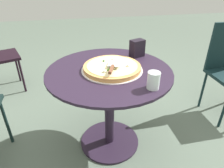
{
  "coord_description": "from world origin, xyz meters",
  "views": [
    {
      "loc": [
        1.26,
        -0.22,
        1.3
      ],
      "look_at": [
        -0.0,
        0.02,
        0.57
      ],
      "focal_mm": 32.62,
      "sensor_mm": 36.0,
      "label": 1
    }
  ],
  "objects": [
    {
      "name": "patio_table",
      "position": [
        0.0,
        0.0,
        0.49
      ],
      "size": [
        0.89,
        0.89,
        0.68
      ],
      "color": "#261A2C",
      "rests_on": "ground"
    },
    {
      "name": "napkin_dispenser",
      "position": [
        -0.21,
        0.26,
        0.75
      ],
      "size": [
        0.1,
        0.13,
        0.13
      ],
      "primitive_type": "cube",
      "rotation": [
        0.0,
        0.0,
        1.94
      ],
      "color": "black",
      "rests_on": "patio_table"
    },
    {
      "name": "pizza_server",
      "position": [
        0.07,
        0.01,
        0.74
      ],
      "size": [
        0.21,
        0.12,
        0.02
      ],
      "color": "silver",
      "rests_on": "pizza_on_tray"
    },
    {
      "name": "ground_plane",
      "position": [
        0.0,
        0.0,
        0.0
      ],
      "size": [
        10.0,
        10.0,
        0.0
      ],
      "primitive_type": "plane",
      "color": "#556356"
    },
    {
      "name": "pizza_on_tray",
      "position": [
        -0.0,
        0.02,
        0.7
      ],
      "size": [
        0.43,
        0.43,
        0.05
      ],
      "color": "silver",
      "rests_on": "patio_table"
    },
    {
      "name": "drinking_cup",
      "position": [
        0.29,
        0.21,
        0.74
      ],
      "size": [
        0.07,
        0.07,
        0.1
      ],
      "primitive_type": "cylinder",
      "color": "silver",
      "rests_on": "patio_table"
    }
  ]
}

